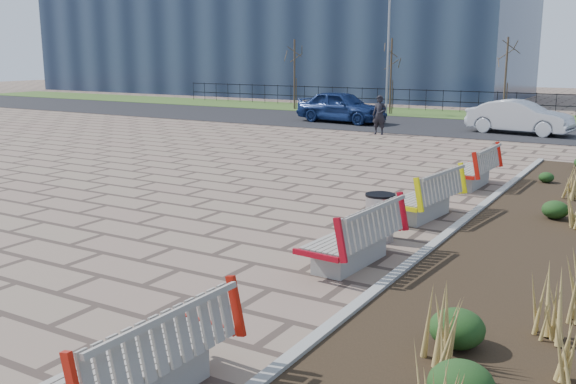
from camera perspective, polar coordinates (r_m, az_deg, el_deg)
The scene contains 18 objects.
ground at distance 10.14m, azimuth -16.28°, elevation -7.17°, with size 120.00×120.00×0.00m, color brown.
planting_curb at distance 12.31m, azimuth 14.62°, elevation -3.27°, with size 0.16×18.00×0.15m, color gray.
grass_verge_far at distance 35.32m, azimuth 19.06°, elevation 6.31°, with size 80.00×5.00×0.04m, color #33511E.
road at distance 29.50m, azimuth 16.62°, elevation 5.39°, with size 80.00×7.00×0.02m, color black.
bench_a at distance 6.43m, azimuth -13.35°, elevation -13.81°, with size 0.90×2.10×1.00m, color #AB160B, non-canonical shape.
bench_b at distance 10.14m, azimuth 5.58°, elevation -3.75°, with size 0.90×2.10×1.00m, color #A40A1A, non-canonical shape.
bench_c at distance 13.21m, azimuth 11.87°, elevation -0.18°, with size 0.90×2.10×1.00m, color yellow, non-canonical shape.
bench_d at distance 16.64m, azimuth 15.96°, elevation 2.15°, with size 0.90×2.10×1.00m, color #B8150C, non-canonical shape.
litter_bin at distance 11.56m, azimuth 8.15°, elevation -2.27°, with size 0.52×0.52×0.83m, color #B2B2B7.
pedestrian at distance 26.59m, azimuth 8.13°, elevation 6.79°, with size 0.58×0.38×1.60m, color black.
car_blue at distance 30.95m, azimuth 4.78°, elevation 7.57°, with size 1.77×4.39×1.50m, color navy.
car_silver at distance 28.16m, azimuth 19.88°, elevation 6.29°, with size 1.44×4.14×1.37m, color silver.
tree_a at distance 38.10m, azimuth 0.58°, elevation 10.41°, with size 1.40×1.40×4.00m, color #4C3D2D, non-canonical shape.
tree_b at distance 35.48m, azimuth 9.12°, elevation 10.12°, with size 1.40×1.40×4.00m, color #4C3D2D, non-canonical shape.
tree_c at distance 33.73m, azimuth 18.76°, elevation 9.53°, with size 1.40×1.40×4.00m, color #4C3D2D, non-canonical shape.
lamp_west at distance 34.99m, azimuth 8.87°, elevation 11.74°, with size 0.24×0.60×6.00m, color gray, non-canonical shape.
railing_fence at distance 36.74m, azimuth 19.62°, elevation 7.45°, with size 44.00×0.10×1.20m, color black, non-canonical shape.
building_glass at distance 54.97m, azimuth -1.45°, elevation 16.68°, with size 40.00×14.00×15.00m, color #192338.
Camera 1 is at (7.10, -6.45, 3.29)m, focal length 40.00 mm.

